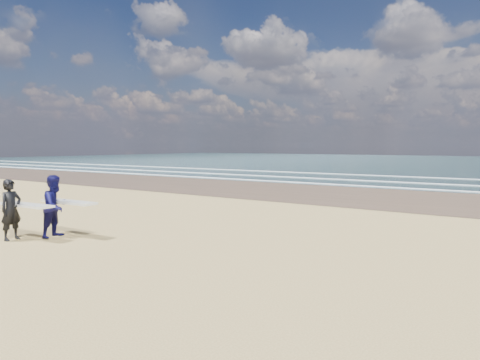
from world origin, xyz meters
The scene contains 2 objects.
surfer_near centered at (-0.07, -0.33, 0.97)m, with size 2.23×1.07×1.91m.
surfer_far centered at (0.66, 0.68, 1.01)m, with size 2.22×1.22×2.00m.
Camera 1 is at (13.17, -7.35, 2.96)m, focal length 32.00 mm.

